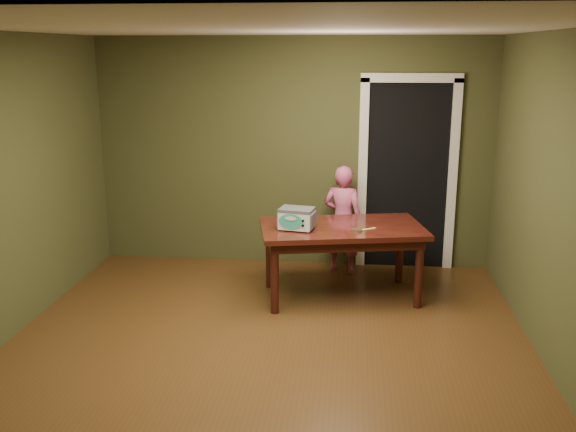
{
  "coord_description": "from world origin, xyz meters",
  "views": [
    {
      "loc": [
        0.69,
        -4.72,
        2.45
      ],
      "look_at": [
        0.1,
        1.0,
        0.95
      ],
      "focal_mm": 40.0,
      "sensor_mm": 36.0,
      "label": 1
    }
  ],
  "objects": [
    {
      "name": "floor",
      "position": [
        0.0,
        0.0,
        0.0
      ],
      "size": [
        5.0,
        5.0,
        0.0
      ],
      "primitive_type": "plane",
      "color": "#4E3116",
      "rests_on": "ground"
    },
    {
      "name": "room_shell",
      "position": [
        0.0,
        0.0,
        1.71
      ],
      "size": [
        4.52,
        5.02,
        2.61
      ],
      "color": "#414424",
      "rests_on": "ground"
    },
    {
      "name": "doorway",
      "position": [
        1.3,
        2.78,
        1.06
      ],
      "size": [
        1.1,
        0.66,
        2.25
      ],
      "color": "black",
      "rests_on": "ground"
    },
    {
      "name": "dining_table",
      "position": [
        0.6,
        1.43,
        0.65
      ],
      "size": [
        1.75,
        1.2,
        0.75
      ],
      "rotation": [
        0.0,
        0.0,
        0.2
      ],
      "color": "#330F0B",
      "rests_on": "floor"
    },
    {
      "name": "toy_oven",
      "position": [
        0.16,
        1.26,
        0.87
      ],
      "size": [
        0.38,
        0.29,
        0.21
      ],
      "rotation": [
        0.0,
        0.0,
        -0.19
      ],
      "color": "#4C4F54",
      "rests_on": "dining_table"
    },
    {
      "name": "baking_pan",
      "position": [
        0.74,
        1.26,
        0.76
      ],
      "size": [
        0.1,
        0.1,
        0.02
      ],
      "color": "silver",
      "rests_on": "dining_table"
    },
    {
      "name": "spatula",
      "position": [
        0.85,
        1.32,
        0.75
      ],
      "size": [
        0.16,
        0.12,
        0.01
      ],
      "primitive_type": "cube",
      "rotation": [
        0.0,
        0.0,
        0.61
      ],
      "color": "#E6DA64",
      "rests_on": "dining_table"
    },
    {
      "name": "child",
      "position": [
        0.59,
        2.2,
        0.61
      ],
      "size": [
        0.51,
        0.41,
        1.22
      ],
      "primitive_type": "imported",
      "rotation": [
        0.0,
        0.0,
        2.85
      ],
      "color": "#CC5483",
      "rests_on": "floor"
    }
  ]
}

